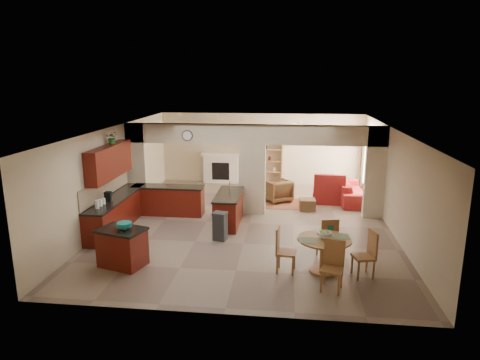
# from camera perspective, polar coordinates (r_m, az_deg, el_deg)

# --- Properties ---
(floor) EXTENTS (10.00, 10.00, 0.00)m
(floor) POSITION_cam_1_polar(r_m,az_deg,el_deg) (12.67, 1.25, -5.77)
(floor) COLOR #806E58
(floor) RESTS_ON ground
(ceiling) EXTENTS (10.00, 10.00, 0.00)m
(ceiling) POSITION_cam_1_polar(r_m,az_deg,el_deg) (12.03, 1.32, 6.91)
(ceiling) COLOR white
(ceiling) RESTS_ON wall_back
(wall_back) EXTENTS (8.00, 0.00, 8.00)m
(wall_back) POSITION_cam_1_polar(r_m,az_deg,el_deg) (17.17, 2.82, 4.19)
(wall_back) COLOR #BCAC89
(wall_back) RESTS_ON floor
(wall_front) EXTENTS (8.00, 0.00, 8.00)m
(wall_front) POSITION_cam_1_polar(r_m,az_deg,el_deg) (7.53, -2.26, -8.26)
(wall_front) COLOR #BCAC89
(wall_front) RESTS_ON floor
(wall_left) EXTENTS (0.00, 10.00, 10.00)m
(wall_left) POSITION_cam_1_polar(r_m,az_deg,el_deg) (13.24, -16.22, 0.84)
(wall_left) COLOR #BCAC89
(wall_left) RESTS_ON floor
(wall_right) EXTENTS (0.00, 10.00, 10.00)m
(wall_right) POSITION_cam_1_polar(r_m,az_deg,el_deg) (12.57, 19.75, -0.09)
(wall_right) COLOR #BCAC89
(wall_right) RESTS_ON floor
(partition_left_pier) EXTENTS (0.60, 0.25, 2.80)m
(partition_left_pier) POSITION_cam_1_polar(r_m,az_deg,el_deg) (14.04, -13.55, 1.71)
(partition_left_pier) COLOR #BCAC89
(partition_left_pier) RESTS_ON floor
(partition_center_pier) EXTENTS (0.80, 0.25, 2.20)m
(partition_center_pier) POSITION_cam_1_polar(r_m,az_deg,el_deg) (13.32, 1.67, 0.12)
(partition_center_pier) COLOR #BCAC89
(partition_center_pier) RESTS_ON floor
(partition_right_pier) EXTENTS (0.60, 0.25, 2.80)m
(partition_right_pier) POSITION_cam_1_polar(r_m,az_deg,el_deg) (13.46, 17.58, 0.94)
(partition_right_pier) COLOR #BCAC89
(partition_right_pier) RESTS_ON floor
(partition_header) EXTENTS (8.00, 0.25, 0.60)m
(partition_header) POSITION_cam_1_polar(r_m,az_deg,el_deg) (13.06, 1.71, 6.11)
(partition_header) COLOR #BCAC89
(partition_header) RESTS_ON partition_center_pier
(kitchen_counter) EXTENTS (2.52, 3.29, 1.48)m
(kitchen_counter) POSITION_cam_1_polar(r_m,az_deg,el_deg) (12.99, -13.35, -3.50)
(kitchen_counter) COLOR #4A0B08
(kitchen_counter) RESTS_ON floor
(upper_cabinets) EXTENTS (0.35, 2.40, 0.90)m
(upper_cabinets) POSITION_cam_1_polar(r_m,az_deg,el_deg) (12.35, -17.02, 2.35)
(upper_cabinets) COLOR #4A0B08
(upper_cabinets) RESTS_ON wall_left
(peninsula) EXTENTS (0.70, 1.85, 0.91)m
(peninsula) POSITION_cam_1_polar(r_m,az_deg,el_deg) (12.49, -1.54, -3.86)
(peninsula) COLOR #4A0B08
(peninsula) RESTS_ON floor
(wall_clock) EXTENTS (0.34, 0.03, 0.34)m
(wall_clock) POSITION_cam_1_polar(r_m,az_deg,el_deg) (13.24, -7.05, 5.89)
(wall_clock) COLOR #482318
(wall_clock) RESTS_ON partition_header
(rug) EXTENTS (1.60, 1.30, 0.01)m
(rug) POSITION_cam_1_polar(r_m,az_deg,el_deg) (14.62, 6.71, -3.18)
(rug) COLOR brown
(rug) RESTS_ON floor
(fireplace) EXTENTS (1.60, 0.35, 1.20)m
(fireplace) POSITION_cam_1_polar(r_m,az_deg,el_deg) (17.33, -2.54, 1.64)
(fireplace) COLOR #F0E1D0
(fireplace) RESTS_ON floor
(shelving_unit) EXTENTS (1.00, 0.32, 1.80)m
(shelving_unit) POSITION_cam_1_polar(r_m,az_deg,el_deg) (17.06, 3.93, 2.41)
(shelving_unit) COLOR #A46038
(shelving_unit) RESTS_ON floor
(window_a) EXTENTS (0.02, 0.90, 1.90)m
(window_a) POSITION_cam_1_polar(r_m,az_deg,el_deg) (14.80, 17.62, 1.25)
(window_a) COLOR white
(window_a) RESTS_ON wall_right
(window_b) EXTENTS (0.02, 0.90, 1.90)m
(window_b) POSITION_cam_1_polar(r_m,az_deg,el_deg) (16.44, 16.53, 2.51)
(window_b) COLOR white
(window_b) RESTS_ON wall_right
(glazed_door) EXTENTS (0.02, 0.70, 2.10)m
(glazed_door) POSITION_cam_1_polar(r_m,az_deg,el_deg) (15.65, 17.01, 1.38)
(glazed_door) COLOR white
(glazed_door) RESTS_ON wall_right
(drape_a_left) EXTENTS (0.10, 0.28, 2.30)m
(drape_a_left) POSITION_cam_1_polar(r_m,az_deg,el_deg) (14.22, 17.91, 0.74)
(drape_a_left) COLOR #3F1F19
(drape_a_left) RESTS_ON wall_right
(drape_a_right) EXTENTS (0.10, 0.28, 2.30)m
(drape_a_right) POSITION_cam_1_polar(r_m,az_deg,el_deg) (15.37, 17.07, 1.73)
(drape_a_right) COLOR #3F1F19
(drape_a_right) RESTS_ON wall_right
(drape_b_left) EXTENTS (0.10, 0.28, 2.30)m
(drape_b_left) POSITION_cam_1_polar(r_m,az_deg,el_deg) (15.85, 16.75, 2.10)
(drape_b_left) COLOR #3F1F19
(drape_b_left) RESTS_ON wall_right
(drape_b_right) EXTENTS (0.10, 0.28, 2.30)m
(drape_b_right) POSITION_cam_1_polar(r_m,az_deg,el_deg) (17.01, 16.06, 2.91)
(drape_b_right) COLOR #3F1F19
(drape_b_right) RESTS_ON wall_right
(ceiling_fan) EXTENTS (1.00, 1.00, 0.10)m
(ceiling_fan) POSITION_cam_1_polar(r_m,az_deg,el_deg) (15.00, 8.13, 7.18)
(ceiling_fan) COLOR white
(ceiling_fan) RESTS_ON ceiling
(kitchen_island) EXTENTS (1.18, 0.99, 0.88)m
(kitchen_island) POSITION_cam_1_polar(r_m,az_deg,el_deg) (10.16, -15.41, -8.62)
(kitchen_island) COLOR #4A0B08
(kitchen_island) RESTS_ON floor
(teal_bowl) EXTENTS (0.33, 0.33, 0.16)m
(teal_bowl) POSITION_cam_1_polar(r_m,az_deg,el_deg) (9.95, -15.18, -5.93)
(teal_bowl) COLOR #13857F
(teal_bowl) RESTS_ON kitchen_island
(trash_can) EXTENTS (0.39, 0.35, 0.70)m
(trash_can) POSITION_cam_1_polar(r_m,az_deg,el_deg) (11.31, -2.67, -6.32)
(trash_can) COLOR #292A2C
(trash_can) RESTS_ON floor
(dining_table) EXTENTS (1.16, 1.16, 0.79)m
(dining_table) POSITION_cam_1_polar(r_m,az_deg,el_deg) (9.62, 11.12, -9.17)
(dining_table) COLOR #A46038
(dining_table) RESTS_ON floor
(fruit_bowl) EXTENTS (0.32, 0.32, 0.17)m
(fruit_bowl) POSITION_cam_1_polar(r_m,az_deg,el_deg) (9.49, 11.18, -7.18)
(fruit_bowl) COLOR #85AD25
(fruit_bowl) RESTS_ON dining_table
(sofa) EXTENTS (2.49, 1.10, 0.71)m
(sofa) POSITION_cam_1_polar(r_m,az_deg,el_deg) (15.33, 14.62, -1.38)
(sofa) COLOR maroon
(sofa) RESTS_ON floor
(chaise) EXTENTS (1.09, 0.91, 0.42)m
(chaise) POSITION_cam_1_polar(r_m,az_deg,el_deg) (15.00, 11.66, -2.13)
(chaise) COLOR maroon
(chaise) RESTS_ON floor
(armchair) EXTENTS (1.13, 1.13, 0.76)m
(armchair) POSITION_cam_1_polar(r_m,az_deg,el_deg) (14.81, 5.07, -1.41)
(armchair) COLOR maroon
(armchair) RESTS_ON floor
(ottoman) EXTENTS (0.53, 0.53, 0.36)m
(ottoman) POSITION_cam_1_polar(r_m,az_deg,el_deg) (14.01, 8.95, -3.24)
(ottoman) COLOR maroon
(ottoman) RESTS_ON floor
(plant) EXTENTS (0.38, 0.35, 0.36)m
(plant) POSITION_cam_1_polar(r_m,az_deg,el_deg) (12.50, -16.72, 5.43)
(plant) COLOR #144B14
(plant) RESTS_ON upper_cabinets
(chair_north) EXTENTS (0.51, 0.51, 1.02)m
(chair_north) POSITION_cam_1_polar(r_m,az_deg,el_deg) (10.27, 11.66, -7.49)
(chair_north) COLOR #A46038
(chair_north) RESTS_ON floor
(chair_east) EXTENTS (0.51, 0.51, 1.02)m
(chair_east) POSITION_cam_1_polar(r_m,az_deg,el_deg) (9.65, 16.64, -9.21)
(chair_east) COLOR #A46038
(chair_east) RESTS_ON floor
(chair_south) EXTENTS (0.52, 0.52, 1.02)m
(chair_south) POSITION_cam_1_polar(r_m,az_deg,el_deg) (8.96, 12.30, -10.77)
(chair_south) COLOR #A46038
(chair_south) RESTS_ON floor
(chair_west) EXTENTS (0.46, 0.46, 1.02)m
(chair_west) POSITION_cam_1_polar(r_m,az_deg,el_deg) (9.53, 5.67, -8.99)
(chair_west) COLOR #A46038
(chair_west) RESTS_ON floor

